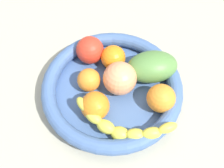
# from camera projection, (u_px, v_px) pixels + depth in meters

# --- Properties ---
(kitchen_counter) EXTENTS (1.20, 1.20, 0.03)m
(kitchen_counter) POSITION_uv_depth(u_px,v_px,m) (112.00, 98.00, 0.72)
(kitchen_counter) COLOR #ABA891
(kitchen_counter) RESTS_ON ground
(fruit_bowl) EXTENTS (0.33, 0.33, 0.05)m
(fruit_bowl) POSITION_uv_depth(u_px,v_px,m) (112.00, 89.00, 0.68)
(fruit_bowl) COLOR #45669E
(fruit_bowl) RESTS_ON kitchen_counter
(banana_draped_left) EXTENTS (0.20, 0.13, 0.05)m
(banana_draped_left) POSITION_uv_depth(u_px,v_px,m) (122.00, 127.00, 0.61)
(banana_draped_left) COLOR #DFD744
(banana_draped_left) RESTS_ON fruit_bowl
(orange_front) EXTENTS (0.06, 0.06, 0.06)m
(orange_front) POSITION_uv_depth(u_px,v_px,m) (89.00, 80.00, 0.67)
(orange_front) COLOR orange
(orange_front) RESTS_ON fruit_bowl
(orange_mid_left) EXTENTS (0.06, 0.06, 0.06)m
(orange_mid_left) POSITION_uv_depth(u_px,v_px,m) (113.00, 57.00, 0.71)
(orange_mid_left) COLOR orange
(orange_mid_left) RESTS_ON fruit_bowl
(orange_mid_right) EXTENTS (0.06, 0.06, 0.06)m
(orange_mid_right) POSITION_uv_depth(u_px,v_px,m) (95.00, 106.00, 0.63)
(orange_mid_right) COLOR orange
(orange_mid_right) RESTS_ON fruit_bowl
(orange_rear) EXTENTS (0.07, 0.07, 0.07)m
(orange_rear) POSITION_uv_depth(u_px,v_px,m) (161.00, 98.00, 0.64)
(orange_rear) COLOR orange
(orange_rear) RESTS_ON fruit_bowl
(peach_blush) EXTENTS (0.08, 0.08, 0.08)m
(peach_blush) POSITION_uv_depth(u_px,v_px,m) (120.00, 78.00, 0.66)
(peach_blush) COLOR #F79E6B
(peach_blush) RESTS_ON fruit_bowl
(mango_green) EXTENTS (0.13, 0.09, 0.07)m
(mango_green) POSITION_uv_depth(u_px,v_px,m) (152.00, 67.00, 0.69)
(mango_green) COLOR #568941
(mango_green) RESTS_ON fruit_bowl
(tomato_red) EXTENTS (0.07, 0.07, 0.07)m
(tomato_red) POSITION_uv_depth(u_px,v_px,m) (90.00, 50.00, 0.71)
(tomato_red) COLOR red
(tomato_red) RESTS_ON fruit_bowl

